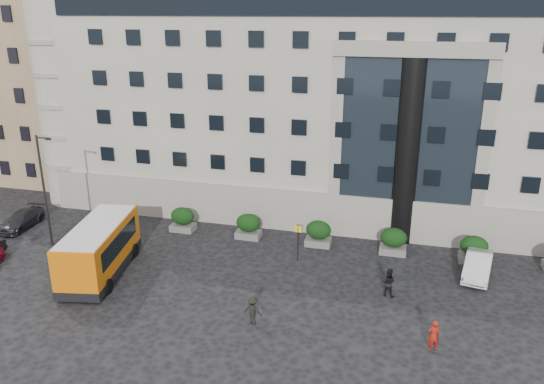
{
  "coord_description": "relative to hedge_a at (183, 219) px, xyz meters",
  "views": [
    {
      "loc": [
        12.0,
        -26.4,
        15.93
      ],
      "look_at": [
        3.94,
        4.19,
        5.0
      ],
      "focal_mm": 35.0,
      "sensor_mm": 36.0,
      "label": 1
    }
  ],
  "objects": [
    {
      "name": "entrance_column",
      "position": [
        16.0,
        2.5,
        5.57
      ],
      "size": [
        1.8,
        1.8,
        13.0
      ],
      "primitive_type": "cylinder",
      "color": "black",
      "rests_on": "ground"
    },
    {
      "name": "parked_car_c",
      "position": [
        -12.29,
        -2.56,
        -0.3
      ],
      "size": [
        2.03,
        4.41,
        1.25
      ],
      "primitive_type": "imported",
      "rotation": [
        0.0,
        0.0,
        0.07
      ],
      "color": "black",
      "rests_on": "ground"
    },
    {
      "name": "hedge_a",
      "position": [
        0.0,
        0.0,
        0.0
      ],
      "size": [
        1.8,
        1.26,
        1.84
      ],
      "color": "#5E5E5C",
      "rests_on": "ground"
    },
    {
      "name": "pedestrian_c",
      "position": [
        8.77,
        -10.73,
        -0.13
      ],
      "size": [
        1.11,
        0.75,
        1.59
      ],
      "primitive_type": "imported",
      "rotation": [
        0.0,
        0.0,
        2.98
      ],
      "color": "black",
      "rests_on": "ground"
    },
    {
      "name": "street_lamp",
      "position": [
        -7.94,
        -4.8,
        3.44
      ],
      "size": [
        1.16,
        0.18,
        8.0
      ],
      "color": "#262628",
      "rests_on": "ground"
    },
    {
      "name": "parked_car_d",
      "position": [
        -13.0,
        5.82,
        -0.14
      ],
      "size": [
        2.92,
        5.81,
        1.58
      ],
      "primitive_type": "imported",
      "rotation": [
        0.0,
        0.0,
        0.05
      ],
      "color": "black",
      "rests_on": "ground"
    },
    {
      "name": "red_truck",
      "position": [
        -7.95,
        10.55,
        0.36
      ],
      "size": [
        2.69,
        4.9,
        2.51
      ],
      "rotation": [
        0.0,
        0.0,
        -0.14
      ],
      "color": "#9C0B13",
      "rests_on": "ground"
    },
    {
      "name": "pedestrian_a",
      "position": [
        18.0,
        -10.74,
        -0.1
      ],
      "size": [
        0.71,
        0.59,
        1.66
      ],
      "primitive_type": "imported",
      "rotation": [
        0.0,
        0.0,
        3.5
      ],
      "color": "#A31A10",
      "rests_on": "ground"
    },
    {
      "name": "apartment_far",
      "position": [
        -23.0,
        30.2,
        10.07
      ],
      "size": [
        13.0,
        13.0,
        22.0
      ],
      "primitive_type": "cube",
      "color": "brown",
      "rests_on": "ground"
    },
    {
      "name": "civic_building",
      "position": [
        10.0,
        14.2,
        8.07
      ],
      "size": [
        44.0,
        24.0,
        18.0
      ],
      "primitive_type": "cube",
      "color": "gray",
      "rests_on": "ground"
    },
    {
      "name": "hedge_c",
      "position": [
        10.4,
        0.0,
        0.0
      ],
      "size": [
        1.8,
        1.26,
        1.84
      ],
      "color": "#5E5E5C",
      "rests_on": "ground"
    },
    {
      "name": "ground",
      "position": [
        4.0,
        -7.8,
        -0.93
      ],
      "size": [
        120.0,
        120.0,
        0.0
      ],
      "primitive_type": "plane",
      "color": "black",
      "rests_on": "ground"
    },
    {
      "name": "pedestrian_b",
      "position": [
        15.57,
        -5.93,
        -0.07
      ],
      "size": [
        0.97,
        0.83,
        1.72
      ],
      "primitive_type": "imported",
      "rotation": [
        0.0,
        0.0,
        2.9
      ],
      "color": "black",
      "rests_on": "ground"
    },
    {
      "name": "white_taxi",
      "position": [
        20.9,
        -1.97,
        -0.21
      ],
      "size": [
        2.31,
        4.59,
        1.45
      ],
      "primitive_type": "imported",
      "rotation": [
        0.0,
        0.0,
        -0.18
      ],
      "color": "silver",
      "rests_on": "ground"
    },
    {
      "name": "hedge_d",
      "position": [
        15.6,
        0.0,
        0.0
      ],
      "size": [
        1.8,
        1.26,
        1.84
      ],
      "color": "#5E5E5C",
      "rests_on": "ground"
    },
    {
      "name": "bus_stop_sign",
      "position": [
        9.5,
        -2.8,
        0.8
      ],
      "size": [
        0.5,
        0.08,
        2.52
      ],
      "color": "#262628",
      "rests_on": "ground"
    },
    {
      "name": "apartment_near",
      "position": [
        -20.0,
        12.2,
        9.07
      ],
      "size": [
        14.0,
        14.0,
        20.0
      ],
      "primitive_type": "cube",
      "color": "#8C6E51",
      "rests_on": "ground"
    },
    {
      "name": "hedge_e",
      "position": [
        20.8,
        0.0,
        0.0
      ],
      "size": [
        1.8,
        1.26,
        1.84
      ],
      "color": "#5E5E5C",
      "rests_on": "ground"
    },
    {
      "name": "hedge_b",
      "position": [
        5.2,
        0.0,
        0.0
      ],
      "size": [
        1.8,
        1.26,
        1.84
      ],
      "color": "#5E5E5C",
      "rests_on": "ground"
    },
    {
      "name": "minibus",
      "position": [
        -2.21,
        -7.66,
        0.87
      ],
      "size": [
        4.13,
        8.19,
        3.26
      ],
      "rotation": [
        0.0,
        0.0,
        0.19
      ],
      "color": "orange",
      "rests_on": "ground"
    }
  ]
}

